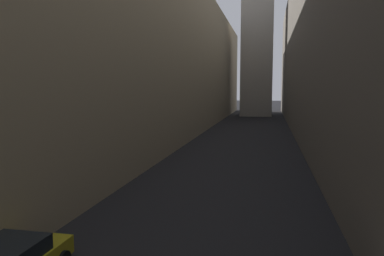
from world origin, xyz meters
TOP-DOWN VIEW (x-y plane):
  - ground_plane at (0.00, 48.00)m, footprint 264.00×264.00m
  - building_block_left at (-11.36, 50.00)m, footprint 11.72×108.00m
  - building_block_right at (13.13, 50.00)m, footprint 15.27×108.00m

SIDE VIEW (x-z plane):
  - ground_plane at x=0.00m, z-range 0.00..0.00m
  - building_block_left at x=-11.36m, z-range 0.00..18.52m
  - building_block_right at x=13.13m, z-range 0.00..21.45m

